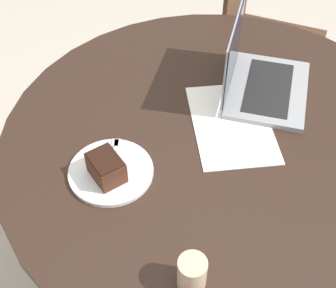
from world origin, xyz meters
The scene contains 9 objects.
ground_plane centered at (0.00, 0.00, 0.00)m, with size 12.00×12.00×0.00m, color #B7AD9E.
dining_table centered at (0.00, 0.00, 0.62)m, with size 1.31×1.31×0.75m.
chair centered at (-0.50, 0.75, 0.48)m, with size 0.57×0.57×0.91m.
paper_document centered at (-0.02, 0.06, 0.76)m, with size 0.42×0.38×0.00m.
plate centered at (-0.09, -0.33, 0.76)m, with size 0.23×0.23×0.01m.
cake_slice centered at (-0.07, -0.35, 0.80)m, with size 0.10×0.08×0.07m.
fork centered at (-0.12, -0.30, 0.77)m, with size 0.14×0.13×0.00m.
coffee_glass centered at (0.30, -0.37, 0.80)m, with size 0.07×0.07×0.09m.
laptop centered at (-0.08, 0.23, 0.80)m, with size 0.40×0.41×0.25m.
Camera 1 is at (0.64, -0.72, 1.75)m, focal length 50.00 mm.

